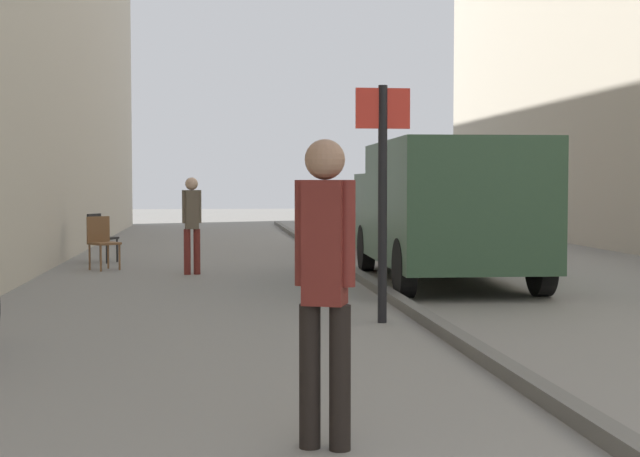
{
  "coord_description": "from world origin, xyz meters",
  "views": [
    {
      "loc": [
        -0.73,
        -1.43,
        1.55
      ],
      "look_at": [
        0.52,
        9.22,
        1.0
      ],
      "focal_mm": 51.41,
      "sensor_mm": 36.0,
      "label": 1
    }
  ],
  "objects": [
    {
      "name": "pedestrian_mid_block",
      "position": [
        -0.1,
        3.76,
        1.03
      ],
      "size": [
        0.34,
        0.27,
        1.79
      ],
      "rotation": [
        0.0,
        0.0,
        -0.36
      ],
      "color": "black",
      "rests_on": "ground_plane"
    },
    {
      "name": "kerb_strip",
      "position": [
        1.58,
        12.0,
        0.06
      ],
      "size": [
        0.16,
        40.0,
        0.12
      ],
      "primitive_type": "cube",
      "color": "#615F5B",
      "rests_on": "ground_plane"
    },
    {
      "name": "cafe_chair_near_window",
      "position": [
        -2.69,
        15.03,
        0.55
      ],
      "size": [
        0.62,
        0.62,
        0.94
      ],
      "rotation": [
        0.0,
        0.0,
        3.8
      ],
      "color": "brown",
      "rests_on": "ground_plane"
    },
    {
      "name": "cafe_chair_by_doorway",
      "position": [
        -2.91,
        16.54,
        0.55
      ],
      "size": [
        0.59,
        0.59,
        0.94
      ],
      "rotation": [
        0.0,
        0.0,
        4.27
      ],
      "color": "black",
      "rests_on": "ground_plane"
    },
    {
      "name": "street_sign_post",
      "position": [
        1.11,
        8.43,
        1.55
      ],
      "size": [
        0.6,
        0.1,
        2.6
      ],
      "rotation": [
        0.0,
        0.0,
        3.15
      ],
      "color": "black",
      "rests_on": "ground_plane"
    },
    {
      "name": "ground_plane",
      "position": [
        0.0,
        12.0,
        0.0
      ],
      "size": [
        80.0,
        80.0,
        0.0
      ],
      "primitive_type": "plane",
      "color": "gray"
    },
    {
      "name": "pedestrian_main_foreground",
      "position": [
        -1.08,
        13.99,
        0.94
      ],
      "size": [
        0.32,
        0.21,
        1.63
      ],
      "rotation": [
        0.0,
        0.0,
        0.18
      ],
      "color": "maroon",
      "rests_on": "ground_plane"
    },
    {
      "name": "parked_car",
      "position": [
        3.43,
        18.99,
        0.71
      ],
      "size": [
        1.93,
        4.24,
        1.45
      ],
      "rotation": [
        0.0,
        0.0,
        -0.02
      ],
      "color": "maroon",
      "rests_on": "ground_plane"
    },
    {
      "name": "delivery_van",
      "position": [
        2.81,
        12.35,
        1.17
      ],
      "size": [
        2.24,
        5.4,
        2.15
      ],
      "rotation": [
        0.0,
        0.0,
        -0.03
      ],
      "color": "#335138",
      "rests_on": "ground_plane"
    }
  ]
}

